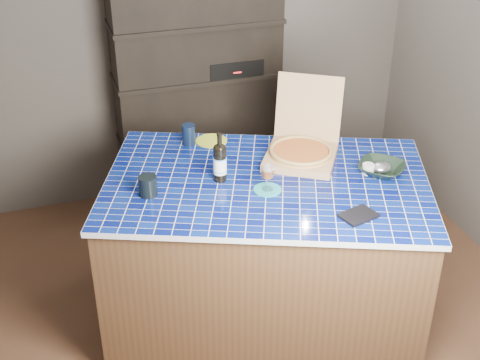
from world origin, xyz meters
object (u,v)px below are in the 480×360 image
object	(u,v)px
dvd_case	(358,215)
bowl	(382,169)
mead_bottle	(220,162)
pizza_box	(302,149)
kitchen_island	(265,252)
wine_glass	(268,172)

from	to	relation	value
dvd_case	bowl	xyz separation A→B (m)	(0.32, 0.37, 0.02)
mead_bottle	bowl	world-z (taller)	mead_bottle
pizza_box	dvd_case	bearing A→B (deg)	-54.87
kitchen_island	wine_glass	distance (m)	0.61
mead_bottle	wine_glass	bearing A→B (deg)	-40.92
wine_glass	bowl	distance (m)	0.68
pizza_box	dvd_case	world-z (taller)	pizza_box
pizza_box	mead_bottle	world-z (taller)	pizza_box
mead_bottle	dvd_case	world-z (taller)	mead_bottle
pizza_box	dvd_case	size ratio (longest dim) A/B	3.40
kitchen_island	pizza_box	world-z (taller)	pizza_box
pizza_box	mead_bottle	bearing A→B (deg)	-137.46
pizza_box	bowl	world-z (taller)	pizza_box
dvd_case	pizza_box	bearing A→B (deg)	167.45
dvd_case	bowl	world-z (taller)	bowl
pizza_box	kitchen_island	bearing A→B (deg)	-114.74
wine_glass	kitchen_island	bearing A→B (deg)	72.32
mead_bottle	dvd_case	xyz separation A→B (m)	(0.56, -0.57, -0.11)
kitchen_island	pizza_box	xyz separation A→B (m)	(0.28, 0.19, 0.55)
kitchen_island	bowl	xyz separation A→B (m)	(0.64, -0.12, 0.52)
kitchen_island	mead_bottle	distance (m)	0.66
pizza_box	wine_glass	distance (m)	0.43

